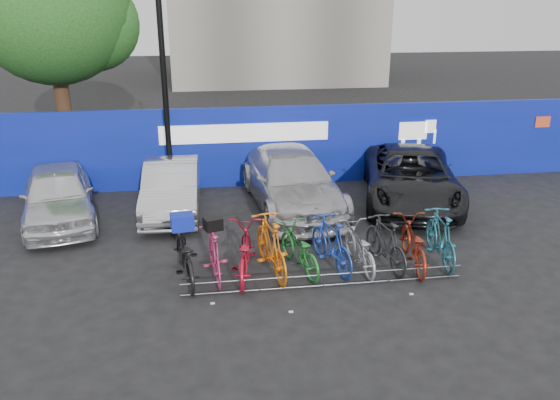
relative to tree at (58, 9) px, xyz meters
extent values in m
plane|color=black|center=(6.77, -10.06, -5.07)|extent=(100.00, 100.00, 0.00)
cube|color=navy|center=(6.77, -4.06, -3.87)|extent=(22.00, 0.15, 2.40)
cube|color=white|center=(5.77, -4.16, -3.42)|extent=(5.00, 0.02, 0.55)
cube|color=white|center=(10.97, -4.16, -3.52)|extent=(1.20, 0.02, 0.90)
cube|color=#D54525|center=(15.27, -4.16, -3.37)|extent=(0.50, 0.02, 0.35)
cylinder|color=#382314|center=(-0.23, -0.06, -3.07)|extent=(0.50, 0.50, 4.00)
sphere|color=#184D18|center=(-0.23, -0.06, 0.13)|extent=(5.20, 5.20, 5.20)
sphere|color=#184D18|center=(0.97, 0.24, -0.47)|extent=(3.20, 3.20, 3.20)
cylinder|color=black|center=(3.57, -4.66, -2.07)|extent=(0.16, 0.16, 6.00)
cylinder|color=#595B60|center=(6.77, -10.66, -4.79)|extent=(5.60, 0.03, 0.03)
cylinder|color=#595B60|center=(6.77, -10.66, -5.02)|extent=(5.60, 0.03, 0.03)
cylinder|color=#595B60|center=(4.17, -10.66, -4.93)|extent=(0.03, 0.03, 0.28)
cylinder|color=#595B60|center=(5.47, -10.66, -4.93)|extent=(0.03, 0.03, 0.28)
cylinder|color=#595B60|center=(6.77, -10.66, -4.93)|extent=(0.03, 0.03, 0.28)
cylinder|color=#595B60|center=(8.07, -10.66, -4.93)|extent=(0.03, 0.03, 0.28)
cylinder|color=#595B60|center=(9.37, -10.66, -4.93)|extent=(0.03, 0.03, 0.28)
imported|color=silver|center=(0.84, -6.30, -4.35)|extent=(2.59, 4.46, 1.43)
imported|color=#AFB0B4|center=(3.66, -5.97, -4.40)|extent=(1.47, 4.05, 1.33)
imported|color=#B1B1B6|center=(6.86, -6.07, -4.31)|extent=(2.56, 5.40, 1.52)
imported|color=black|center=(10.18, -6.19, -4.33)|extent=(3.75, 5.75, 1.47)
imported|color=black|center=(4.06, -9.88, -4.53)|extent=(1.04, 2.15, 1.08)
imported|color=#C3376E|center=(4.66, -9.90, -4.54)|extent=(0.65, 1.79, 1.05)
imported|color=#AC1128|center=(5.25, -9.93, -4.54)|extent=(0.96, 2.08, 1.05)
imported|color=orange|center=(5.81, -9.88, -4.46)|extent=(0.91, 2.10, 1.22)
imported|color=#1E7629|center=(6.40, -9.83, -4.59)|extent=(1.07, 1.91, 0.95)
imported|color=#1D3FAC|center=(7.09, -9.83, -4.51)|extent=(0.94, 1.92, 1.11)
imported|color=#9E9FA5|center=(7.68, -9.89, -4.61)|extent=(0.74, 1.79, 0.92)
imported|color=#29292B|center=(8.24, -9.92, -4.53)|extent=(0.79, 1.85, 1.08)
imported|color=maroon|center=(8.81, -9.99, -4.56)|extent=(0.91, 2.01, 1.02)
imported|color=#23687C|center=(9.46, -9.88, -4.50)|extent=(0.71, 1.94, 1.14)
cube|color=#0F1FAD|center=(4.06, -9.88, -3.83)|extent=(0.48, 0.39, 0.31)
cube|color=black|center=(4.66, -9.90, -3.89)|extent=(0.41, 0.39, 0.25)
camera|label=1|loc=(4.56, -19.94, 0.23)|focal=35.00mm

